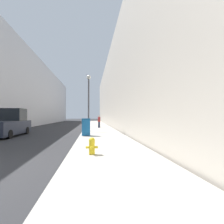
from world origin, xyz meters
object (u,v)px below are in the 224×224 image
(trash_bin, at_px, (86,127))
(pedestrian_on_sidewalk, at_px, (99,122))
(fire_hydrant, at_px, (92,145))
(pickup_truck, at_px, (8,125))
(lamppost, at_px, (89,98))

(trash_bin, height_order, pedestrian_on_sidewalk, pedestrian_on_sidewalk)
(fire_hydrant, xyz_separation_m, pickup_truck, (-6.65, 8.07, 0.44))
(pedestrian_on_sidewalk, bearing_deg, trash_bin, -98.47)
(fire_hydrant, bearing_deg, trash_bin, 93.89)
(fire_hydrant, bearing_deg, lamppost, 91.86)
(trash_bin, xyz_separation_m, lamppost, (0.12, 3.42, 2.49))
(fire_hydrant, height_order, pedestrian_on_sidewalk, pedestrian_on_sidewalk)
(trash_bin, bearing_deg, lamppost, 88.05)
(lamppost, bearing_deg, pickup_truck, -164.57)
(lamppost, bearing_deg, trash_bin, -91.95)
(pickup_truck, bearing_deg, lamppost, 15.43)
(fire_hydrant, xyz_separation_m, lamppost, (-0.32, 9.82, 2.82))
(lamppost, distance_m, pedestrian_on_sidewalk, 6.08)
(lamppost, distance_m, pickup_truck, 6.99)
(pickup_truck, bearing_deg, trash_bin, -15.08)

